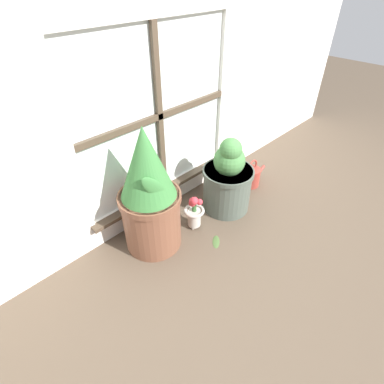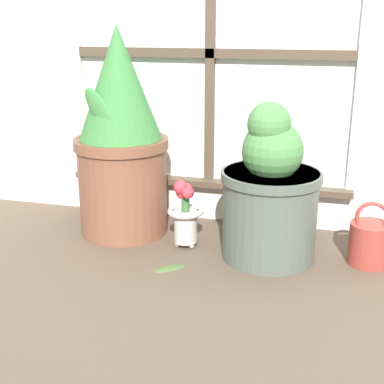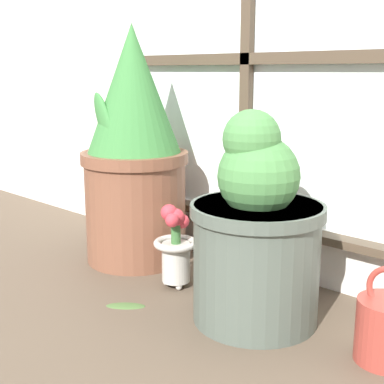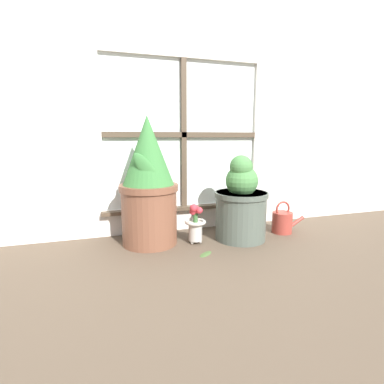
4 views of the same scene
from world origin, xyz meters
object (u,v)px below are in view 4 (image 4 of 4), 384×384
object	(u,v)px
potted_plant_right	(241,205)
potted_plant_left	(149,184)
watering_can	(282,222)
flower_vase	(195,223)

from	to	relation	value
potted_plant_right	potted_plant_left	bearing A→B (deg)	170.56
watering_can	flower_vase	bearing A→B (deg)	-178.30
potted_plant_left	potted_plant_right	bearing A→B (deg)	-9.44
potted_plant_left	watering_can	xyz separation A→B (m)	(0.92, -0.06, -0.30)
potted_plant_right	watering_can	world-z (taller)	potted_plant_right
flower_vase	watering_can	bearing A→B (deg)	1.70
potted_plant_right	flower_vase	bearing A→B (deg)	177.37
watering_can	potted_plant_left	bearing A→B (deg)	176.09
flower_vase	watering_can	world-z (taller)	flower_vase
potted_plant_left	watering_can	size ratio (longest dim) A/B	3.17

